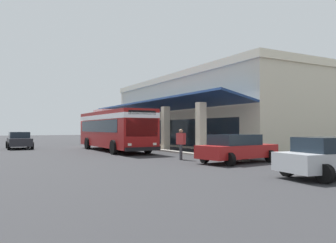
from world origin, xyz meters
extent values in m
plane|color=#2D2D30|center=(0.00, 8.00, 0.00)|extent=(120.00, 120.00, 0.00)
cube|color=#9E998E|center=(2.16, 3.61, 0.06)|extent=(30.67, 0.50, 0.12)
cube|color=beige|center=(2.16, 13.31, 3.23)|extent=(25.56, 12.40, 6.47)
cube|color=beige|center=(2.16, 13.31, 6.77)|extent=(25.86, 12.70, 0.60)
cube|color=beige|center=(-8.06, 4.18, 1.78)|extent=(0.55, 0.55, 3.56)
cube|color=beige|center=(-2.95, 4.18, 1.78)|extent=(0.55, 0.55, 3.56)
cube|color=beige|center=(2.16, 4.18, 1.78)|extent=(0.55, 0.55, 3.56)
cube|color=beige|center=(7.28, 4.18, 1.78)|extent=(0.55, 0.55, 3.56)
cube|color=beige|center=(12.39, 4.18, 1.78)|extent=(0.55, 0.55, 3.56)
cube|color=navy|center=(2.16, 5.51, 3.91)|extent=(25.56, 3.16, 0.82)
cube|color=#19232D|center=(2.16, 7.15, 1.40)|extent=(21.47, 0.08, 2.40)
cube|color=maroon|center=(5.88, 0.28, 1.73)|extent=(11.00, 2.56, 2.75)
cube|color=white|center=(5.88, 0.28, 2.65)|extent=(11.02, 2.58, 0.36)
cube|color=#19232D|center=(5.58, 0.28, 1.95)|extent=(9.24, 2.58, 0.90)
cube|color=#19232D|center=(11.35, 0.28, 1.85)|extent=(0.06, 2.24, 1.20)
cube|color=black|center=(11.36, 0.28, 2.82)|extent=(0.06, 1.94, 0.28)
cube|color=black|center=(11.48, 0.28, 0.45)|extent=(0.20, 2.45, 0.24)
cube|color=silver|center=(11.39, 1.17, 0.75)|extent=(0.06, 0.24, 0.16)
cube|color=silver|center=(11.40, -0.61, 0.75)|extent=(0.06, 0.24, 0.16)
cube|color=silver|center=(4.38, 0.28, 3.22)|extent=(2.40, 1.79, 0.24)
cylinder|color=black|center=(9.50, 1.55, 0.50)|extent=(1.00, 0.30, 1.00)
cylinder|color=black|center=(9.51, -1.00, 0.50)|extent=(1.00, 0.30, 1.00)
cylinder|color=black|center=(2.79, 1.55, 0.50)|extent=(1.00, 0.30, 1.00)
cylinder|color=black|center=(2.80, -1.00, 0.50)|extent=(1.00, 0.30, 1.00)
cube|color=#232328|center=(-0.76, -6.08, 0.60)|extent=(4.41, 1.83, 0.66)
cube|color=#19232D|center=(-0.96, -6.08, 1.20)|extent=(2.47, 1.60, 0.54)
cylinder|color=black|center=(0.74, -5.19, 0.32)|extent=(0.64, 0.22, 0.64)
cylinder|color=black|center=(0.73, -6.99, 0.32)|extent=(0.64, 0.22, 0.64)
cylinder|color=black|center=(-2.25, -5.17, 0.32)|extent=(0.64, 0.22, 0.64)
cylinder|color=black|center=(-2.27, -6.97, 0.32)|extent=(0.64, 0.22, 0.64)
cube|color=maroon|center=(17.72, 2.85, 0.60)|extent=(2.33, 4.59, 0.66)
cube|color=#19232D|center=(17.74, 2.65, 1.20)|extent=(1.88, 2.64, 0.54)
cylinder|color=black|center=(16.64, 4.22, 0.32)|extent=(0.64, 0.22, 0.64)
cylinder|color=black|center=(18.43, 4.44, 0.32)|extent=(0.64, 0.22, 0.64)
cylinder|color=black|center=(17.01, 1.25, 0.32)|extent=(0.64, 0.22, 0.64)
cylinder|color=black|center=(18.80, 1.47, 0.32)|extent=(0.64, 0.22, 0.64)
cube|color=#19232D|center=(23.51, 2.36, 1.20)|extent=(1.92, 2.67, 0.54)
cylinder|color=black|center=(22.43, 1.21, 0.32)|extent=(0.64, 0.22, 0.64)
cylinder|color=black|center=(24.21, 0.95, 0.32)|extent=(0.64, 0.22, 0.64)
cylinder|color=#38383D|center=(14.99, 1.05, 0.43)|extent=(0.16, 0.16, 0.87)
cylinder|color=#38383D|center=(14.70, 1.21, 0.43)|extent=(0.16, 0.16, 0.87)
cube|color=#B23333|center=(14.85, 1.13, 1.19)|extent=(0.55, 0.43, 0.65)
sphere|color=#8C664C|center=(14.85, 1.13, 1.63)|extent=(0.23, 0.23, 0.23)
cylinder|color=#B23333|center=(15.14, 1.23, 1.22)|extent=(0.09, 0.09, 0.58)
cylinder|color=#B23333|center=(14.56, 1.04, 1.22)|extent=(0.09, 0.09, 0.58)
cube|color=#4C4742|center=(-0.97, 5.04, 0.31)|extent=(0.98, 0.98, 0.63)
cylinder|color=#332319|center=(-0.97, 5.04, 0.64)|extent=(0.83, 0.83, 0.02)
cylinder|color=brown|center=(-0.97, 5.04, 1.67)|extent=(0.16, 0.16, 2.09)
ellipsoid|color=#286B33|center=(-0.56, 4.99, 2.81)|extent=(0.84, 0.31, 0.16)
ellipsoid|color=#286B33|center=(-0.68, 5.44, 2.80)|extent=(0.74, 0.93, 0.15)
ellipsoid|color=#286B33|center=(-1.27, 5.41, 2.96)|extent=(0.78, 0.88, 0.16)
ellipsoid|color=#286B33|center=(-1.39, 4.86, 2.91)|extent=(0.92, 0.56, 0.15)
ellipsoid|color=#286B33|center=(-0.91, 4.66, 2.86)|extent=(0.33, 0.78, 0.17)
camera|label=1|loc=(31.26, -8.64, 1.79)|focal=35.77mm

